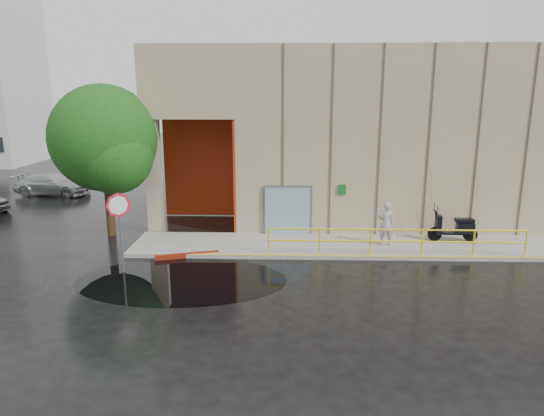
% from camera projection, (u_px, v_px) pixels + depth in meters
% --- Properties ---
extents(ground, '(120.00, 120.00, 0.00)m').
position_uv_depth(ground, '(281.00, 292.00, 15.21)').
color(ground, black).
rests_on(ground, ground).
extents(sidewalk, '(20.00, 3.00, 0.15)m').
position_uv_depth(sidewalk, '(382.00, 246.00, 19.45)').
color(sidewalk, gray).
rests_on(sidewalk, ground).
extents(building, '(20.00, 10.17, 8.00)m').
position_uv_depth(building, '(383.00, 130.00, 24.75)').
color(building, tan).
rests_on(building, ground).
extents(guardrail, '(9.56, 0.06, 1.03)m').
position_uv_depth(guardrail, '(396.00, 242.00, 17.99)').
color(guardrail, '#FFE80D').
rests_on(guardrail, sidewalk).
extents(person, '(0.66, 0.46, 1.74)m').
position_uv_depth(person, '(386.00, 224.00, 19.20)').
color(person, '#9D9EA1').
rests_on(person, sidewalk).
extents(scooter, '(2.01, 0.72, 1.54)m').
position_uv_depth(scooter, '(454.00, 220.00, 19.66)').
color(scooter, black).
rests_on(scooter, sidewalk).
extents(stop_sign, '(0.71, 0.53, 2.82)m').
position_uv_depth(stop_sign, '(119.00, 216.00, 16.39)').
color(stop_sign, slate).
rests_on(stop_sign, ground).
extents(red_curb, '(2.36, 0.83, 0.18)m').
position_uv_depth(red_curb, '(187.00, 255.00, 18.30)').
color(red_curb, maroon).
rests_on(red_curb, ground).
extents(puddle, '(7.10, 4.45, 0.01)m').
position_uv_depth(puddle, '(182.00, 280.00, 16.14)').
color(puddle, black).
rests_on(puddle, ground).
extents(car_c, '(4.63, 2.25, 1.30)m').
position_uv_depth(car_c, '(52.00, 184.00, 29.37)').
color(car_c, '#B5B8BD').
rests_on(car_c, ground).
extents(tree_near, '(4.49, 4.49, 6.46)m').
position_uv_depth(tree_near, '(107.00, 143.00, 20.18)').
color(tree_near, '#301D10').
rests_on(tree_near, ground).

